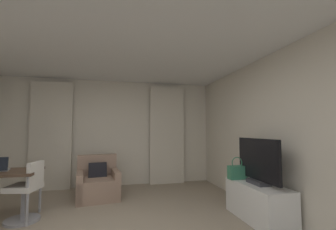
% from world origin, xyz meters
% --- Properties ---
extents(wall_window, '(5.12, 0.06, 2.60)m').
position_xyz_m(wall_window, '(0.00, 3.03, 1.30)').
color(wall_window, beige).
rests_on(wall_window, ground).
extents(wall_right, '(0.06, 6.12, 2.60)m').
position_xyz_m(wall_right, '(2.53, 0.00, 1.30)').
color(wall_right, beige).
rests_on(wall_right, ground).
extents(ceiling, '(5.12, 6.12, 0.06)m').
position_xyz_m(ceiling, '(0.00, 0.00, 2.63)').
color(ceiling, white).
rests_on(ceiling, wall_left).
extents(curtain_left_panel, '(0.90, 0.06, 2.50)m').
position_xyz_m(curtain_left_panel, '(-1.38, 2.90, 1.25)').
color(curtain_left_panel, beige).
rests_on(curtain_left_panel, ground).
extents(curtain_right_panel, '(0.90, 0.06, 2.50)m').
position_xyz_m(curtain_right_panel, '(1.38, 2.90, 1.25)').
color(curtain_right_panel, beige).
rests_on(curtain_right_panel, ground).
extents(armchair, '(0.91, 0.92, 0.83)m').
position_xyz_m(armchair, '(-0.26, 2.07, 0.28)').
color(armchair, '#997A66').
rests_on(armchair, ground).
extents(desk_chair, '(0.48, 0.48, 0.88)m').
position_xyz_m(desk_chair, '(-1.23, 1.13, 0.39)').
color(desk_chair, gray).
rests_on(desk_chair, ground).
extents(tv_console, '(0.49, 1.11, 0.55)m').
position_xyz_m(tv_console, '(2.20, 0.35, 0.27)').
color(tv_console, white).
rests_on(tv_console, ground).
extents(tv_flatscreen, '(0.20, 0.96, 0.69)m').
position_xyz_m(tv_flatscreen, '(2.20, 0.33, 0.87)').
color(tv_flatscreen, '#333338').
rests_on(tv_flatscreen, tv_console).
extents(handbag_primary, '(0.30, 0.14, 0.37)m').
position_xyz_m(handbag_primary, '(2.08, 0.71, 0.67)').
color(handbag_primary, '#387F5B').
rests_on(handbag_primary, tv_console).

